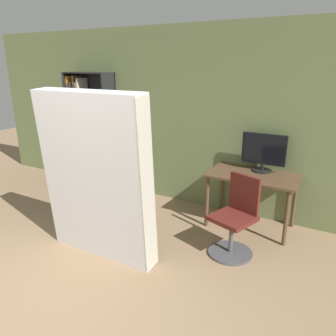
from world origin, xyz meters
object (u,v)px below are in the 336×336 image
object	(u,v)px
office_chair	(235,223)
bookshelf	(89,133)
mattress_near	(96,178)
monitor	(264,152)

from	to	relation	value
office_chair	bookshelf	size ratio (longest dim) A/B	0.47
mattress_near	bookshelf	bearing A→B (deg)	134.41
monitor	mattress_near	xyz separation A→B (m)	(-1.38, -1.75, -0.08)
office_chair	bookshelf	world-z (taller)	bookshelf
mattress_near	office_chair	bearing A→B (deg)	30.99
monitor	mattress_near	distance (m)	2.23
bookshelf	mattress_near	world-z (taller)	bookshelf
office_chair	bookshelf	bearing A→B (deg)	162.73
office_chair	mattress_near	size ratio (longest dim) A/B	0.49
office_chair	bookshelf	distance (m)	3.26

